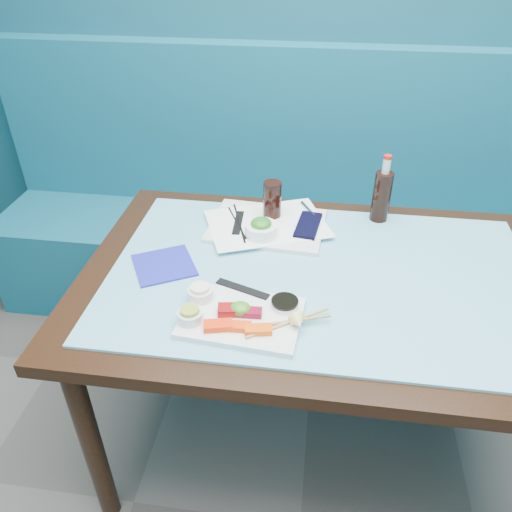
# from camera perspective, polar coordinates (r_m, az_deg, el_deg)

# --- Properties ---
(booth_bench) EXTENTS (3.00, 0.56, 1.17)m
(booth_bench) POSITION_cam_1_polar(r_m,az_deg,el_deg) (2.37, 7.43, 2.61)
(booth_bench) COLOR #10566B
(booth_bench) RESTS_ON ground
(dining_table) EXTENTS (1.40, 0.90, 0.75)m
(dining_table) POSITION_cam_1_polar(r_m,az_deg,el_deg) (1.51, 7.22, -4.77)
(dining_table) COLOR black
(dining_table) RESTS_ON ground
(glass_top) EXTENTS (1.22, 0.76, 0.01)m
(glass_top) POSITION_cam_1_polar(r_m,az_deg,el_deg) (1.46, 7.46, -2.12)
(glass_top) COLOR #67B9CE
(glass_top) RESTS_ON dining_table
(sashimi_plate) EXTENTS (0.32, 0.24, 0.02)m
(sashimi_plate) POSITION_cam_1_polar(r_m,az_deg,el_deg) (1.28, -1.64, -7.06)
(sashimi_plate) COLOR white
(sashimi_plate) RESTS_ON glass_top
(salmon_left) EXTENTS (0.08, 0.05, 0.02)m
(salmon_left) POSITION_cam_1_polar(r_m,az_deg,el_deg) (1.24, -4.37, -7.94)
(salmon_left) COLOR #FF310A
(salmon_left) RESTS_ON sashimi_plate
(salmon_mid) EXTENTS (0.06, 0.03, 0.02)m
(salmon_mid) POSITION_cam_1_polar(r_m,az_deg,el_deg) (1.24, -2.03, -8.05)
(salmon_mid) COLOR #FD3E0A
(salmon_mid) RESTS_ON sashimi_plate
(salmon_right) EXTENTS (0.07, 0.04, 0.02)m
(salmon_right) POSITION_cam_1_polar(r_m,az_deg,el_deg) (1.23, 0.26, -8.42)
(salmon_right) COLOR #FF570A
(salmon_right) RESTS_ON sashimi_plate
(tuna_left) EXTENTS (0.07, 0.05, 0.02)m
(tuna_left) POSITION_cam_1_polar(r_m,az_deg,el_deg) (1.28, -2.95, -6.18)
(tuna_left) COLOR maroon
(tuna_left) RESTS_ON sashimi_plate
(tuna_right) EXTENTS (0.05, 0.03, 0.02)m
(tuna_right) POSITION_cam_1_polar(r_m,az_deg,el_deg) (1.27, -0.50, -6.48)
(tuna_right) COLOR maroon
(tuna_right) RESTS_ON sashimi_plate
(seaweed_garnish) EXTENTS (0.06, 0.06, 0.03)m
(seaweed_garnish) POSITION_cam_1_polar(r_m,az_deg,el_deg) (1.28, -1.80, -5.99)
(seaweed_garnish) COLOR #38881F
(seaweed_garnish) RESTS_ON sashimi_plate
(ramekin_wasabi) EXTENTS (0.08, 0.08, 0.03)m
(ramekin_wasabi) POSITION_cam_1_polar(r_m,az_deg,el_deg) (1.27, -7.54, -6.80)
(ramekin_wasabi) COLOR white
(ramekin_wasabi) RESTS_ON sashimi_plate
(wasabi_fill) EXTENTS (0.06, 0.06, 0.01)m
(wasabi_fill) POSITION_cam_1_polar(r_m,az_deg,el_deg) (1.25, -7.60, -6.16)
(wasabi_fill) COLOR #8FAD37
(wasabi_fill) RESTS_ON ramekin_wasabi
(ramekin_ginger) EXTENTS (0.08, 0.08, 0.03)m
(ramekin_ginger) POSITION_cam_1_polar(r_m,az_deg,el_deg) (1.33, -6.38, -4.28)
(ramekin_ginger) COLOR silver
(ramekin_ginger) RESTS_ON sashimi_plate
(ginger_fill) EXTENTS (0.06, 0.06, 0.01)m
(ginger_fill) POSITION_cam_1_polar(r_m,az_deg,el_deg) (1.32, -6.44, -3.63)
(ginger_fill) COLOR #FEE8D0
(ginger_fill) RESTS_ON ramekin_ginger
(soy_dish) EXTENTS (0.07, 0.07, 0.01)m
(soy_dish) POSITION_cam_1_polar(r_m,az_deg,el_deg) (1.30, 3.30, -5.54)
(soy_dish) COLOR white
(soy_dish) RESTS_ON sashimi_plate
(soy_fill) EXTENTS (0.09, 0.09, 0.01)m
(soy_fill) POSITION_cam_1_polar(r_m,az_deg,el_deg) (1.30, 3.31, -5.20)
(soy_fill) COLOR black
(soy_fill) RESTS_ON soy_dish
(lemon_wedge) EXTENTS (0.05, 0.05, 0.04)m
(lemon_wedge) POSITION_cam_1_polar(r_m,az_deg,el_deg) (1.23, 4.84, -7.56)
(lemon_wedge) COLOR #FAED76
(lemon_wedge) RESTS_ON sashimi_plate
(chopstick_sleeve) EXTENTS (0.16, 0.08, 0.00)m
(chopstick_sleeve) POSITION_cam_1_polar(r_m,az_deg,el_deg) (1.36, -1.55, -3.76)
(chopstick_sleeve) COLOR black
(chopstick_sleeve) RESTS_ON sashimi_plate
(wooden_chopstick_a) EXTENTS (0.23, 0.09, 0.01)m
(wooden_chopstick_a) POSITION_cam_1_polar(r_m,az_deg,el_deg) (1.25, 3.25, -7.56)
(wooden_chopstick_a) COLOR #A2804C
(wooden_chopstick_a) RESTS_ON sashimi_plate
(wooden_chopstick_b) EXTENTS (0.20, 0.14, 0.01)m
(wooden_chopstick_b) POSITION_cam_1_polar(r_m,az_deg,el_deg) (1.25, 3.71, -7.60)
(wooden_chopstick_b) COLOR tan
(wooden_chopstick_b) RESTS_ON sashimi_plate
(serving_tray) EXTENTS (0.39, 0.30, 0.01)m
(serving_tray) POSITION_cam_1_polar(r_m,az_deg,el_deg) (1.65, 1.27, 3.49)
(serving_tray) COLOR silver
(serving_tray) RESTS_ON glass_top
(paper_placemat) EXTENTS (0.45, 0.39, 0.00)m
(paper_placemat) POSITION_cam_1_polar(r_m,az_deg,el_deg) (1.65, 1.27, 3.73)
(paper_placemat) COLOR white
(paper_placemat) RESTS_ON serving_tray
(seaweed_bowl) EXTENTS (0.13, 0.13, 0.04)m
(seaweed_bowl) POSITION_cam_1_polar(r_m,az_deg,el_deg) (1.57, 0.59, 2.97)
(seaweed_bowl) COLOR white
(seaweed_bowl) RESTS_ON serving_tray
(seaweed_salad) EXTENTS (0.09, 0.09, 0.03)m
(seaweed_salad) POSITION_cam_1_polar(r_m,az_deg,el_deg) (1.56, 0.59, 3.75)
(seaweed_salad) COLOR #22751B
(seaweed_salad) RESTS_ON seaweed_bowl
(cola_glass) EXTENTS (0.08, 0.08, 0.12)m
(cola_glass) POSITION_cam_1_polar(r_m,az_deg,el_deg) (1.66, 1.87, 6.48)
(cola_glass) COLOR black
(cola_glass) RESTS_ON serving_tray
(navy_pouch) EXTENTS (0.09, 0.17, 0.01)m
(navy_pouch) POSITION_cam_1_polar(r_m,az_deg,el_deg) (1.64, 5.98, 3.53)
(navy_pouch) COLOR black
(navy_pouch) RESTS_ON serving_tray
(fork) EXTENTS (0.06, 0.10, 0.01)m
(fork) POSITION_cam_1_polar(r_m,az_deg,el_deg) (1.73, 5.96, 5.33)
(fork) COLOR silver
(fork) RESTS_ON serving_tray
(black_chopstick_a) EXTENTS (0.10, 0.19, 0.01)m
(black_chopstick_a) POSITION_cam_1_polar(r_m,az_deg,el_deg) (1.65, -2.19, 3.85)
(black_chopstick_a) COLOR black
(black_chopstick_a) RESTS_ON serving_tray
(black_chopstick_b) EXTENTS (0.08, 0.24, 0.01)m
(black_chopstick_b) POSITION_cam_1_polar(r_m,az_deg,el_deg) (1.65, -1.92, 3.84)
(black_chopstick_b) COLOR black
(black_chopstick_b) RESTS_ON serving_tray
(tray_sleeve) EXTENTS (0.03, 0.15, 0.00)m
(tray_sleeve) POSITION_cam_1_polar(r_m,az_deg,el_deg) (1.65, -2.06, 3.82)
(tray_sleeve) COLOR black
(tray_sleeve) RESTS_ON serving_tray
(cola_bottle_body) EXTENTS (0.06, 0.06, 0.17)m
(cola_bottle_body) POSITION_cam_1_polar(r_m,az_deg,el_deg) (1.71, 14.15, 6.61)
(cola_bottle_body) COLOR black
(cola_bottle_body) RESTS_ON glass_top
(cola_bottle_neck) EXTENTS (0.03, 0.03, 0.05)m
(cola_bottle_neck) POSITION_cam_1_polar(r_m,az_deg,el_deg) (1.67, 14.68, 9.93)
(cola_bottle_neck) COLOR silver
(cola_bottle_neck) RESTS_ON cola_bottle_body
(cola_bottle_cap) EXTENTS (0.03, 0.03, 0.01)m
(cola_bottle_cap) POSITION_cam_1_polar(r_m,az_deg,el_deg) (1.65, 14.84, 10.88)
(cola_bottle_cap) COLOR red
(cola_bottle_cap) RESTS_ON cola_bottle_neck
(blue_napkin) EXTENTS (0.23, 0.23, 0.01)m
(blue_napkin) POSITION_cam_1_polar(r_m,az_deg,el_deg) (1.50, -10.46, -1.03)
(blue_napkin) COLOR #1C209B
(blue_napkin) RESTS_ON glass_top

